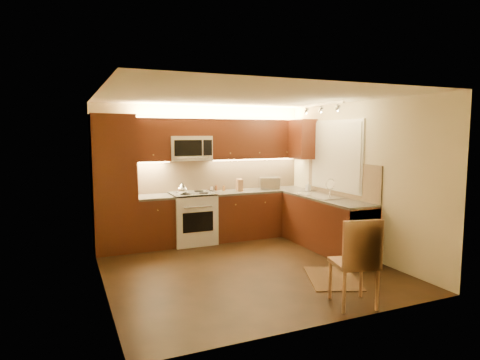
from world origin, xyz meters
name	(u,v)px	position (x,y,z in m)	size (l,w,h in m)	color
floor	(245,268)	(0.00, 0.00, 0.00)	(4.00, 4.00, 0.01)	black
ceiling	(246,97)	(0.00, 0.00, 2.50)	(4.00, 4.00, 0.01)	beige
wall_back	(202,172)	(0.00, 2.00, 1.25)	(4.00, 0.01, 2.50)	beige
wall_front	(327,207)	(0.00, -2.00, 1.25)	(4.00, 0.01, 2.50)	beige
wall_left	(101,192)	(-2.00, 0.00, 1.25)	(0.01, 4.00, 2.50)	beige
wall_right	(357,178)	(2.00, 0.00, 1.25)	(0.01, 4.00, 2.50)	beige
pantry	(114,184)	(-1.65, 1.70, 1.15)	(0.70, 0.60, 2.30)	#441D0E
base_cab_back_left	(154,223)	(-0.99, 1.70, 0.43)	(0.62, 0.60, 0.86)	#441D0E
counter_back_left	(154,197)	(-0.99, 1.70, 0.88)	(0.62, 0.60, 0.04)	#363331
base_cab_back_right	(258,214)	(1.04, 1.70, 0.43)	(1.92, 0.60, 0.86)	#441D0E
counter_back_right	(259,191)	(1.04, 1.70, 0.88)	(1.92, 0.60, 0.04)	#363331
base_cab_right	(326,224)	(1.70, 0.40, 0.43)	(0.60, 2.00, 0.86)	#441D0E
counter_right	(327,198)	(1.70, 0.40, 0.88)	(0.60, 2.00, 0.04)	#363331
dishwasher	(352,233)	(1.70, -0.30, 0.43)	(0.58, 0.60, 0.84)	silver
backsplash_back	(220,174)	(0.35, 1.99, 1.20)	(3.30, 0.02, 0.60)	tan
backsplash_right	(341,179)	(1.99, 0.40, 1.20)	(0.02, 2.00, 0.60)	tan
upper_cab_back_left	(151,140)	(-0.99, 1.82, 1.88)	(0.62, 0.35, 0.75)	#441D0E
upper_cab_back_right	(256,139)	(1.04, 1.82, 1.88)	(1.92, 0.35, 0.75)	#441D0E
upper_cab_bridge	(189,127)	(-0.30, 1.82, 2.09)	(0.76, 0.35, 0.31)	#441D0E
upper_cab_right_corner	(303,139)	(1.82, 1.40, 1.88)	(0.35, 0.50, 0.75)	#441D0E
stove	(193,218)	(-0.30, 1.68, 0.46)	(0.76, 0.65, 0.92)	silver
microwave	(190,148)	(-0.30, 1.81, 1.72)	(0.76, 0.38, 0.44)	silver
window_frame	(336,155)	(1.99, 0.55, 1.60)	(0.03, 1.44, 1.24)	silver
window_blinds	(335,156)	(1.97, 0.55, 1.60)	(0.02, 1.36, 1.16)	silver
sink	(322,192)	(1.70, 0.55, 0.98)	(0.52, 0.86, 0.15)	silver
faucet	(330,187)	(1.88, 0.55, 1.05)	(0.20, 0.04, 0.30)	silver
track_light_bar	(321,105)	(1.55, 0.40, 2.46)	(0.04, 1.20, 0.03)	silver
kettle	(182,189)	(-0.52, 1.55, 1.02)	(0.18, 0.18, 0.21)	silver
toaster_oven	(269,183)	(1.27, 1.71, 1.02)	(0.39, 0.29, 0.23)	silver
knife_block	(240,185)	(0.64, 1.71, 1.01)	(0.10, 0.16, 0.23)	#AD764E
spice_jar_a	(211,189)	(0.14, 1.89, 0.95)	(0.04, 0.04, 0.10)	silver
spice_jar_b	(216,188)	(0.26, 1.94, 0.95)	(0.04, 0.04, 0.10)	brown
spice_jar_c	(213,189)	(0.14, 1.82, 0.95)	(0.04, 0.04, 0.10)	silver
spice_jar_d	(224,188)	(0.37, 1.82, 0.95)	(0.04, 0.04, 0.10)	#9A632E
soap_bottle	(308,186)	(1.87, 1.24, 0.98)	(0.08, 0.08, 0.17)	silver
rug	(332,278)	(0.90, -0.90, 0.01)	(0.64, 0.96, 0.01)	black
dining_chair	(354,261)	(0.61, -1.70, 0.52)	(0.46, 0.46, 1.04)	#AD764E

